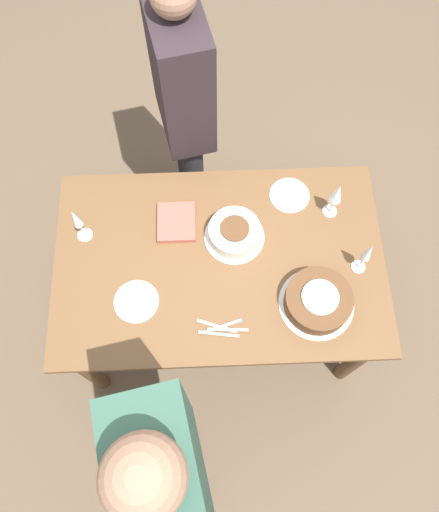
{
  "coord_description": "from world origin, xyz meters",
  "views": [
    {
      "loc": [
        -0.03,
        -0.83,
        2.78
      ],
      "look_at": [
        0.0,
        0.0,
        0.81
      ],
      "focal_mm": 35.0,
      "sensor_mm": 36.0,
      "label": 1
    }
  ],
  "objects_px": {
    "cake_center_white": "(235,233)",
    "cake_front_chocolate": "(318,301)",
    "wine_glass_far": "(337,194)",
    "wine_glass_extra": "(76,220)",
    "person_cutting": "(169,473)",
    "person_watching": "(183,98)",
    "wine_glass_near": "(368,253)"
  },
  "relations": [
    {
      "from": "cake_front_chocolate",
      "to": "wine_glass_near",
      "type": "xyz_separation_m",
      "value": [
        0.2,
        0.16,
        0.11
      ]
    },
    {
      "from": "person_cutting",
      "to": "person_watching",
      "type": "height_order",
      "value": "person_cutting"
    },
    {
      "from": "wine_glass_near",
      "to": "wine_glass_far",
      "type": "distance_m",
      "value": 0.29
    },
    {
      "from": "wine_glass_far",
      "to": "wine_glass_extra",
      "type": "xyz_separation_m",
      "value": [
        -1.11,
        -0.08,
        -0.01
      ]
    },
    {
      "from": "cake_center_white",
      "to": "cake_front_chocolate",
      "type": "xyz_separation_m",
      "value": [
        0.33,
        -0.33,
        0.0
      ]
    },
    {
      "from": "cake_front_chocolate",
      "to": "person_cutting",
      "type": "distance_m",
      "value": 0.9
    },
    {
      "from": "cake_center_white",
      "to": "wine_glass_extra",
      "type": "xyz_separation_m",
      "value": [
        -0.67,
        0.04,
        0.11
      ]
    },
    {
      "from": "cake_front_chocolate",
      "to": "wine_glass_extra",
      "type": "height_order",
      "value": "wine_glass_extra"
    },
    {
      "from": "wine_glass_near",
      "to": "wine_glass_extra",
      "type": "relative_size",
      "value": 1.0
    },
    {
      "from": "wine_glass_far",
      "to": "person_watching",
      "type": "xyz_separation_m",
      "value": [
        -0.65,
        0.51,
        0.04
      ]
    },
    {
      "from": "cake_front_chocolate",
      "to": "wine_glass_extra",
      "type": "xyz_separation_m",
      "value": [
        -0.99,
        0.36,
        0.1
      ]
    },
    {
      "from": "person_cutting",
      "to": "person_watching",
      "type": "bearing_deg",
      "value": -13.33
    },
    {
      "from": "wine_glass_far",
      "to": "person_watching",
      "type": "height_order",
      "value": "person_watching"
    },
    {
      "from": "wine_glass_near",
      "to": "person_watching",
      "type": "bearing_deg",
      "value": 133.16
    },
    {
      "from": "wine_glass_extra",
      "to": "person_cutting",
      "type": "xyz_separation_m",
      "value": [
        0.4,
        -0.99,
        0.14
      ]
    },
    {
      "from": "cake_center_white",
      "to": "cake_front_chocolate",
      "type": "distance_m",
      "value": 0.46
    },
    {
      "from": "cake_center_white",
      "to": "person_cutting",
      "type": "relative_size",
      "value": 0.15
    },
    {
      "from": "wine_glass_near",
      "to": "wine_glass_far",
      "type": "bearing_deg",
      "value": 107.97
    },
    {
      "from": "cake_front_chocolate",
      "to": "person_cutting",
      "type": "xyz_separation_m",
      "value": [
        -0.59,
        -0.63,
        0.24
      ]
    },
    {
      "from": "cake_front_chocolate",
      "to": "person_cutting",
      "type": "relative_size",
      "value": 0.18
    },
    {
      "from": "cake_front_chocolate",
      "to": "person_watching",
      "type": "bearing_deg",
      "value": 119.53
    },
    {
      "from": "person_cutting",
      "to": "cake_center_white",
      "type": "bearing_deg",
      "value": -26.79
    },
    {
      "from": "wine_glass_near",
      "to": "wine_glass_far",
      "type": "height_order",
      "value": "wine_glass_near"
    },
    {
      "from": "wine_glass_near",
      "to": "person_cutting",
      "type": "bearing_deg",
      "value": -135.21
    },
    {
      "from": "cake_center_white",
      "to": "wine_glass_extra",
      "type": "height_order",
      "value": "wine_glass_extra"
    },
    {
      "from": "person_watching",
      "to": "wine_glass_far",
      "type": "bearing_deg",
      "value": 39.6
    },
    {
      "from": "wine_glass_near",
      "to": "wine_glass_far",
      "type": "relative_size",
      "value": 1.01
    },
    {
      "from": "cake_center_white",
      "to": "wine_glass_far",
      "type": "height_order",
      "value": "wine_glass_far"
    },
    {
      "from": "person_cutting",
      "to": "person_watching",
      "type": "relative_size",
      "value": 1.09
    },
    {
      "from": "wine_glass_near",
      "to": "wine_glass_far",
      "type": "xyz_separation_m",
      "value": [
        -0.09,
        0.28,
        0.0
      ]
    },
    {
      "from": "wine_glass_near",
      "to": "cake_front_chocolate",
      "type": "bearing_deg",
      "value": -141.46
    },
    {
      "from": "wine_glass_extra",
      "to": "person_cutting",
      "type": "height_order",
      "value": "person_cutting"
    }
  ]
}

